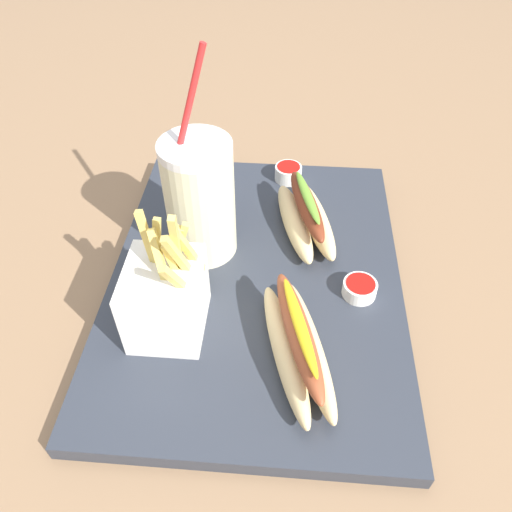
{
  "coord_description": "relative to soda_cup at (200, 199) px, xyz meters",
  "views": [
    {
      "loc": [
        -0.4,
        -0.03,
        0.46
      ],
      "look_at": [
        0.0,
        0.0,
        0.05
      ],
      "focal_mm": 34.91,
      "sensor_mm": 36.0,
      "label": 1
    }
  ],
  "objects": [
    {
      "name": "soda_cup",
      "position": [
        0.0,
        0.0,
        0.0
      ],
      "size": [
        0.08,
        0.08,
        0.25
      ],
      "color": "beige",
      "rests_on": "food_tray"
    },
    {
      "name": "ground_plane",
      "position": [
        -0.04,
        -0.07,
        -0.11
      ],
      "size": [
        2.4,
        2.4,
        0.02
      ],
      "primitive_type": "cube",
      "color": "#8C6B4C"
    },
    {
      "name": "hot_dog_1",
      "position": [
        0.04,
        -0.12,
        -0.05
      ],
      "size": [
        0.16,
        0.09,
        0.06
      ],
      "color": "#E5C689",
      "rests_on": "food_tray"
    },
    {
      "name": "fries_basket",
      "position": [
        -0.12,
        0.02,
        -0.03
      ],
      "size": [
        0.09,
        0.08,
        0.16
      ],
      "color": "white",
      "rests_on": "food_tray"
    },
    {
      "name": "ketchup_cup_2",
      "position": [
        -0.06,
        -0.19,
        -0.07
      ],
      "size": [
        0.04,
        0.04,
        0.02
      ],
      "color": "white",
      "rests_on": "food_tray"
    },
    {
      "name": "hot_dog_2",
      "position": [
        -0.16,
        -0.12,
        -0.05
      ],
      "size": [
        0.18,
        0.09,
        0.06
      ],
      "color": "#E5C689",
      "rests_on": "food_tray"
    },
    {
      "name": "ketchup_cup_1",
      "position": [
        0.15,
        -0.1,
        -0.06
      ],
      "size": [
        0.04,
        0.04,
        0.02
      ],
      "color": "white",
      "rests_on": "food_tray"
    },
    {
      "name": "food_tray",
      "position": [
        -0.04,
        -0.07,
        -0.09
      ],
      "size": [
        0.45,
        0.34,
        0.02
      ],
      "primitive_type": "cube",
      "color": "#2D333D",
      "rests_on": "ground_plane"
    }
  ]
}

